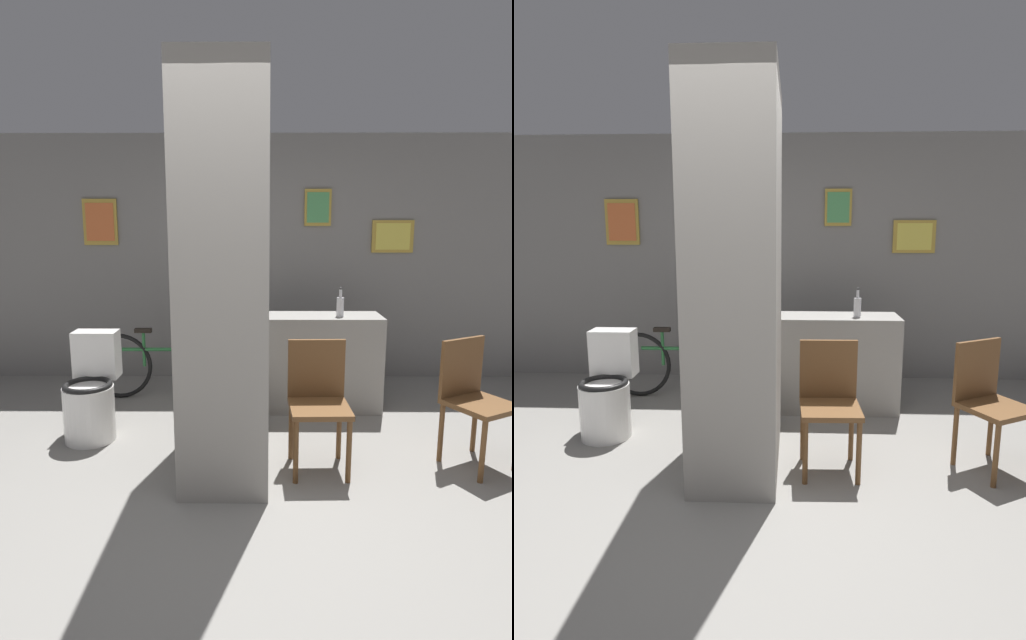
# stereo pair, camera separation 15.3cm
# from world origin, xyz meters

# --- Properties ---
(ground_plane) EXTENTS (14.00, 14.00, 0.00)m
(ground_plane) POSITION_xyz_m (0.00, 0.00, 0.00)
(ground_plane) COLOR gray
(wall_back) EXTENTS (8.00, 0.09, 2.60)m
(wall_back) POSITION_xyz_m (0.00, 2.63, 1.30)
(wall_back) COLOR gray
(wall_back) RESTS_ON ground_plane
(pillar_center) EXTENTS (0.59, 1.21, 2.60)m
(pillar_center) POSITION_xyz_m (-0.14, 0.61, 1.30)
(pillar_center) COLOR gray
(pillar_center) RESTS_ON ground_plane
(counter_shelf) EXTENTS (1.27, 0.44, 0.87)m
(counter_shelf) POSITION_xyz_m (0.55, 1.64, 0.44)
(counter_shelf) COLOR gray
(counter_shelf) RESTS_ON ground_plane
(toilet) EXTENTS (0.39, 0.55, 0.82)m
(toilet) POSITION_xyz_m (-1.25, 0.99, 0.34)
(toilet) COLOR white
(toilet) RESTS_ON ground_plane
(chair_near_pillar) EXTENTS (0.41, 0.41, 0.89)m
(chair_near_pillar) POSITION_xyz_m (0.49, 0.50, 0.50)
(chair_near_pillar) COLOR brown
(chair_near_pillar) RESTS_ON ground_plane
(chair_by_doorway) EXTENTS (0.54, 0.54, 0.89)m
(chair_by_doorway) POSITION_xyz_m (1.59, 0.56, 0.50)
(chair_by_doorway) COLOR brown
(chair_by_doorway) RESTS_ON ground_plane
(bicycle) EXTENTS (1.64, 0.42, 0.70)m
(bicycle) POSITION_xyz_m (-0.78, 1.89, 0.34)
(bicycle) COLOR black
(bicycle) RESTS_ON ground_plane
(bottle_tall) EXTENTS (0.07, 0.07, 0.26)m
(bottle_tall) POSITION_xyz_m (0.80, 1.59, 0.97)
(bottle_tall) COLOR silver
(bottle_tall) RESTS_ON counter_shelf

